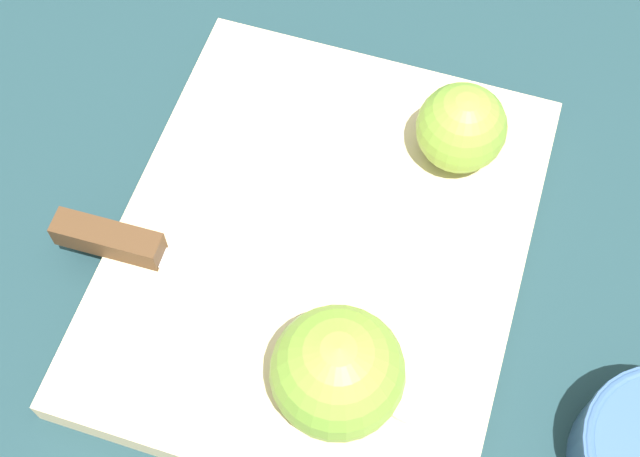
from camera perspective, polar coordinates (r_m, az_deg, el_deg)
ground_plane at (r=0.66m, az=0.00°, el=-1.82°), size 4.00×4.00×0.00m
cutting_board at (r=0.65m, az=0.00°, el=-1.34°), size 0.39×0.34×0.02m
apple_half_left at (r=0.65m, az=9.04°, el=6.40°), size 0.07×0.07×0.07m
apple_half_right at (r=0.55m, az=1.14°, el=-9.23°), size 0.08×0.08×0.08m
knife at (r=0.64m, az=-12.42°, el=-0.95°), size 0.04×0.18×0.02m
apple_slice at (r=0.60m, az=6.31°, el=-9.61°), size 0.06×0.06×0.01m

